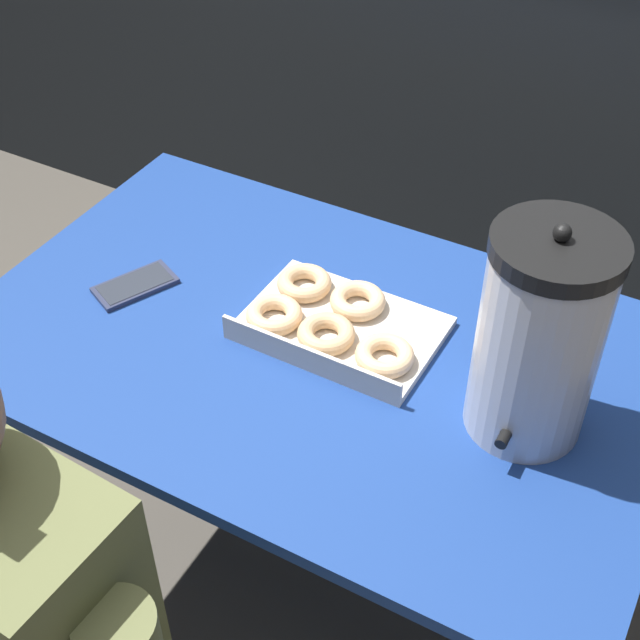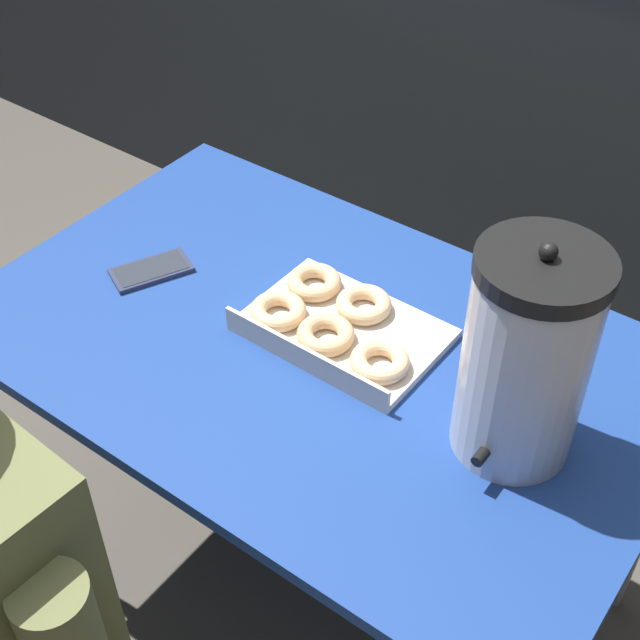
% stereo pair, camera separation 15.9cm
% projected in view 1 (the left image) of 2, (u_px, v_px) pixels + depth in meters
% --- Properties ---
extents(ground_plane, '(12.00, 12.00, 0.00)m').
position_uv_depth(ground_plane, '(317.00, 577.00, 2.15)').
color(ground_plane, '#4C473F').
extents(folding_table, '(1.29, 0.82, 0.77)m').
position_uv_depth(folding_table, '(317.00, 363.00, 1.67)').
color(folding_table, navy).
rests_on(folding_table, ground).
extents(donut_box, '(0.37, 0.26, 0.05)m').
position_uv_depth(donut_box, '(333.00, 323.00, 1.64)').
color(donut_box, beige).
rests_on(donut_box, folding_table).
extents(coffee_urn, '(0.20, 0.23, 0.40)m').
position_uv_depth(coffee_urn, '(540.00, 336.00, 1.37)').
color(coffee_urn, silver).
rests_on(coffee_urn, folding_table).
extents(cell_phone, '(0.14, 0.18, 0.01)m').
position_uv_depth(cell_phone, '(135.00, 285.00, 1.75)').
color(cell_phone, '#2D334C').
rests_on(cell_phone, folding_table).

